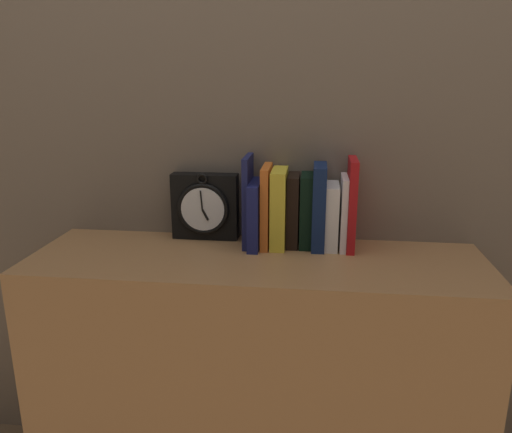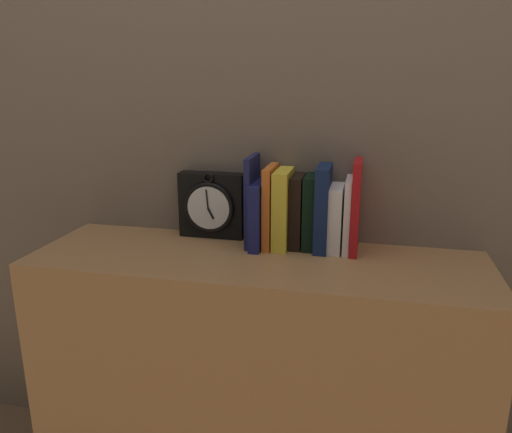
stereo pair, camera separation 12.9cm
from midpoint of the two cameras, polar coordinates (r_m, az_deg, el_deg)
The scene contains 13 objects.
wall_back at distance 1.45m, azimuth 4.66°, elevation 18.66°, with size 6.00×0.05×2.60m.
bookshelf at distance 1.50m, azimuth 2.59°, elevation -18.50°, with size 1.21×0.38×0.76m.
clock at distance 1.47m, azimuth -2.61°, elevation 1.25°, with size 0.19×0.07×0.20m.
book_slot0_navy at distance 1.40m, azimuth 2.20°, elevation 1.78°, with size 0.02×0.13×0.25m.
book_slot1_navy at distance 1.39m, azimuth 3.03°, elevation 0.22°, with size 0.03×0.16×0.18m.
book_slot2_orange at distance 1.39m, azimuth 4.30°, elevation 1.11°, with size 0.02×0.14×0.23m.
book_slot3_yellow at distance 1.39m, azimuth 5.75°, elevation 0.85°, with size 0.04×0.13×0.22m.
book_slot4_black at distance 1.40m, azimuth 7.39°, elevation 0.56°, with size 0.03×0.11×0.20m.
book_slot5_black at distance 1.40m, azimuth 8.90°, elevation 0.50°, with size 0.03×0.11×0.20m.
book_slot6_navy at distance 1.38m, azimuth 10.33°, elevation 0.89°, with size 0.04×0.13×0.23m.
book_slot7_white at distance 1.39m, azimuth 11.75°, elevation -0.23°, with size 0.04×0.12×0.18m.
book_slot8_white at distance 1.39m, azimuth 13.09°, elevation 0.14°, with size 0.02×0.13×0.20m.
book_slot9_red at distance 1.38m, azimuth 13.99°, elevation 1.04°, with size 0.02×0.13×0.25m.
Camera 2 is at (0.28, -1.21, 1.23)m, focal length 35.00 mm.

